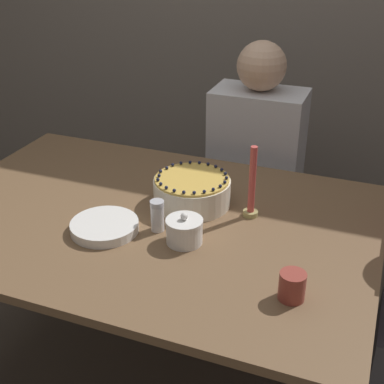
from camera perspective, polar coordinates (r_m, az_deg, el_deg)
The scene contains 9 objects.
ground_plane at distance 2.33m, azimuth -3.97°, elevation -18.98°, with size 12.00×12.00×0.00m, color #4C4238.
dining_table at distance 1.90m, azimuth -4.61°, elevation -5.17°, with size 1.55×1.06×0.76m.
cake at distance 1.89m, azimuth 0.00°, elevation 0.11°, with size 0.27×0.27×0.11m.
sugar_bowl at distance 1.68m, azimuth -0.82°, elevation -4.15°, with size 0.12×0.12×0.11m.
sugar_shaker at distance 1.74m, azimuth -3.72°, elevation -2.51°, with size 0.05×0.05×0.11m.
plate_stack at distance 1.77m, azimuth -9.31°, elevation -3.65°, with size 0.22×0.22×0.03m.
candle at distance 1.80m, azimuth 6.40°, elevation 0.33°, with size 0.05×0.05×0.26m.
cup at distance 1.48m, azimuth 10.63°, elevation -9.83°, with size 0.07×0.07×0.08m.
person_man_blue_shirt at distance 2.50m, azimuth 6.63°, elevation 0.07°, with size 0.40×0.34×1.23m.
Camera 1 is at (0.71, -1.43, 1.69)m, focal length 50.00 mm.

